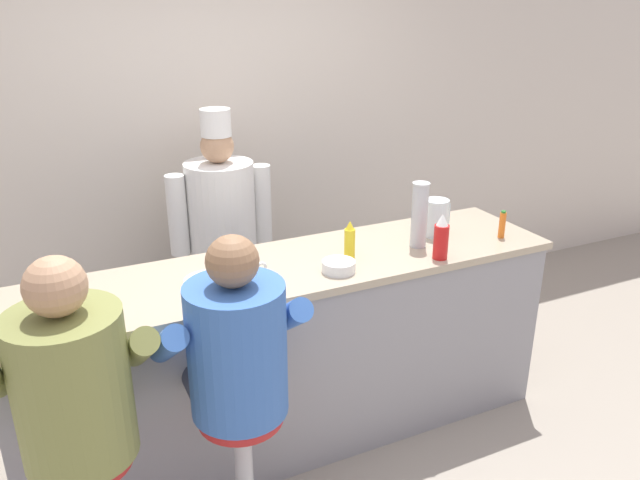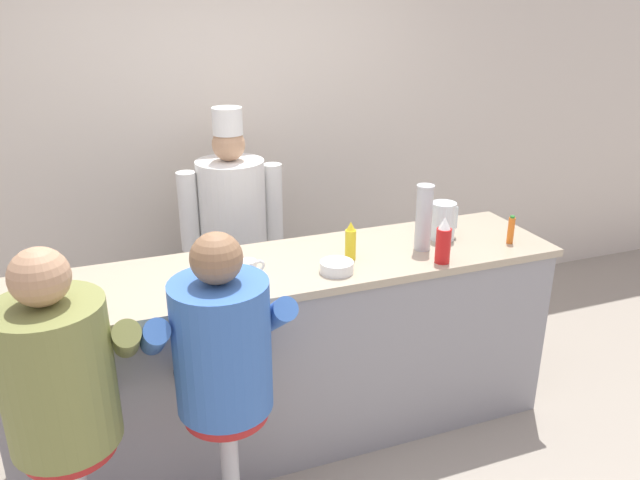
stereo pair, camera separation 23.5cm
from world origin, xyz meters
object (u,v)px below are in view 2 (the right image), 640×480
object	(u,v)px
water_pitcher_clear	(443,221)
cook_in_whites_near	(233,228)
coffee_mug_white	(249,268)
cereal_bowl	(337,267)
ketchup_bottle_red	(443,242)
coffee_mug_blue	(238,285)
cup_stack_steel	(424,218)
hot_sauce_bottle_orange	(511,230)
breakfast_plate	(206,276)
mustard_bottle_yellow	(351,242)
diner_seated_olive	(59,382)
diner_seated_blue	(221,354)

from	to	relation	value
water_pitcher_clear	cook_in_whites_near	distance (m)	1.31
coffee_mug_white	cereal_bowl	bearing A→B (deg)	-15.85
ketchup_bottle_red	coffee_mug_blue	bearing A→B (deg)	179.97
cup_stack_steel	hot_sauce_bottle_orange	bearing A→B (deg)	-10.69
hot_sauce_bottle_orange	coffee_mug_blue	distance (m)	1.53
cereal_bowl	coffee_mug_blue	world-z (taller)	coffee_mug_blue
water_pitcher_clear	breakfast_plate	world-z (taller)	water_pitcher_clear
mustard_bottle_yellow	diner_seated_olive	size ratio (longest dim) A/B	0.14
diner_seated_blue	cup_stack_steel	bearing A→B (deg)	23.13
ketchup_bottle_red	hot_sauce_bottle_orange	distance (m)	0.49
cook_in_whites_near	coffee_mug_white	bearing A→B (deg)	-98.49
diner_seated_olive	hot_sauce_bottle_orange	bearing A→B (deg)	10.33
water_pitcher_clear	diner_seated_blue	distance (m)	1.51
cereal_bowl	cup_stack_steel	xyz separation A→B (m)	(0.53, 0.11, 0.15)
cereal_bowl	hot_sauce_bottle_orange	bearing A→B (deg)	1.19
cup_stack_steel	diner_seated_olive	size ratio (longest dim) A/B	0.24
water_pitcher_clear	breakfast_plate	size ratio (longest dim) A/B	0.91
breakfast_plate	cup_stack_steel	bearing A→B (deg)	-1.94
mustard_bottle_yellow	water_pitcher_clear	bearing A→B (deg)	7.99
hot_sauce_bottle_orange	water_pitcher_clear	bearing A→B (deg)	149.01
ketchup_bottle_red	cup_stack_steel	distance (m)	0.20
hot_sauce_bottle_orange	coffee_mug_white	distance (m)	1.44
cup_stack_steel	diner_seated_olive	bearing A→B (deg)	-164.19
coffee_mug_blue	coffee_mug_white	size ratio (longest dim) A/B	1.08
ketchup_bottle_red	mustard_bottle_yellow	distance (m)	0.46
water_pitcher_clear	diner_seated_blue	bearing A→B (deg)	-156.23
ketchup_bottle_red	cereal_bowl	bearing A→B (deg)	172.06
ketchup_bottle_red	hot_sauce_bottle_orange	world-z (taller)	ketchup_bottle_red
diner_seated_blue	diner_seated_olive	bearing A→B (deg)	179.86
hot_sauce_bottle_orange	cereal_bowl	distance (m)	1.02
ketchup_bottle_red	diner_seated_blue	xyz separation A→B (m)	(-1.20, -0.32, -0.20)
coffee_mug_blue	cup_stack_steel	bearing A→B (deg)	10.26
hot_sauce_bottle_orange	water_pitcher_clear	distance (m)	0.36
coffee_mug_white	cup_stack_steel	xyz separation A→B (m)	(0.94, -0.00, 0.14)
ketchup_bottle_red	breakfast_plate	distance (m)	1.18
breakfast_plate	water_pitcher_clear	bearing A→B (deg)	2.42
breakfast_plate	diner_seated_olive	bearing A→B (deg)	-140.17
breakfast_plate	cereal_bowl	world-z (taller)	cereal_bowl
diner_seated_olive	diner_seated_blue	xyz separation A→B (m)	(0.60, -0.00, -0.01)
ketchup_bottle_red	diner_seated_blue	bearing A→B (deg)	-165.04
mustard_bottle_yellow	ketchup_bottle_red	bearing A→B (deg)	-25.79
water_pitcher_clear	coffee_mug_blue	bearing A→B (deg)	-166.95
diner_seated_olive	diner_seated_blue	distance (m)	0.60
ketchup_bottle_red	mustard_bottle_yellow	world-z (taller)	ketchup_bottle_red
water_pitcher_clear	cook_in_whites_near	size ratio (longest dim) A/B	0.13
ketchup_bottle_red	hot_sauce_bottle_orange	xyz separation A→B (m)	(0.48, 0.10, -0.04)
cereal_bowl	diner_seated_blue	size ratio (longest dim) A/B	0.11
coffee_mug_blue	water_pitcher_clear	bearing A→B (deg)	13.05
cup_stack_steel	diner_seated_olive	xyz separation A→B (m)	(-1.80, -0.51, -0.25)
hot_sauce_bottle_orange	coffee_mug_blue	size ratio (longest dim) A/B	1.11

